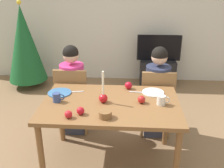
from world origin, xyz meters
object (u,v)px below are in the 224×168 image
tv (159,48)px  apple_near_candle (81,111)px  mug_right (162,100)px  tv_stand (157,72)px  person_left_child (73,91)px  apple_by_left_plate (128,85)px  apple_by_right_mug (142,99)px  mug_left (57,97)px  candle_centerpiece (103,96)px  person_right_child (157,93)px  apple_far_edge (68,114)px  plate_left (60,93)px  plate_right (153,92)px  chair_right (157,99)px  christmas_tree (24,44)px  bowl_walnuts (105,114)px  dining_table (111,110)px  chair_left (73,96)px

tv → apple_near_candle: (-0.97, -2.56, 0.08)m
tv → mug_right: 2.32m
tv_stand → mug_right: 2.39m
tv → person_left_child: bearing=-126.7°
apple_by_left_plate → apple_by_right_mug: bearing=-68.6°
tv_stand → apple_by_left_plate: bearing=-105.3°
mug_left → apple_near_candle: 0.38m
mug_left → candle_centerpiece: bearing=1.7°
mug_right → person_left_child: bearing=147.9°
person_right_child → apple_near_candle: 1.22m
mug_left → apple_far_edge: (0.19, -0.32, -0.01)m
person_left_child → tv: size_ratio=1.48×
plate_left → apple_by_left_plate: size_ratio=3.09×
plate_right → apple_far_edge: apple_far_edge is taller
chair_right → mug_right: bearing=-92.3°
apple_near_candle → plate_right: bearing=36.5°
apple_by_left_plate → apple_by_right_mug: 0.37m
apple_near_candle → apple_far_edge: bearing=-144.0°
mug_right → apple_near_candle: (-0.77, -0.25, -0.01)m
christmas_tree → person_right_child: bearing=-32.6°
bowl_walnuts → tv_stand: bearing=74.2°
dining_table → candle_centerpiece: candle_centerpiece is taller
mug_right → candle_centerpiece: bearing=179.2°
chair_left → chair_right: same height
bowl_walnuts → apple_by_left_plate: (0.20, 0.66, 0.01)m
apple_near_candle → apple_by_right_mug: bearing=25.4°
tv → christmas_tree: bearing=-174.0°
apple_by_right_mug → apple_near_candle: bearing=-154.6°
tv_stand → apple_near_candle: bearing=-110.8°
plate_left → plate_right: same height
apple_far_edge → candle_centerpiece: bearing=49.2°
person_left_child → tv: person_left_child is taller
apple_by_right_mug → plate_left: bearing=168.9°
plate_left → bowl_walnuts: bowl_walnuts is taller
plate_right → apple_by_left_plate: size_ratio=2.87×
apple_near_candle → mug_left: bearing=139.4°
apple_near_candle → plate_left: bearing=125.0°
apple_by_left_plate → bowl_walnuts: bearing=-107.2°
chair_left → christmas_tree: size_ratio=0.58×
tv_stand → christmas_tree: (-2.38, -0.25, 0.57)m
christmas_tree → candle_centerpiece: 2.60m
chair_right → mug_right: (-0.03, -0.62, 0.29)m
mug_left → apple_near_candle: mug_left is taller
plate_left → apple_far_edge: bearing=-67.5°
tv_stand → plate_left: plate_left is taller
person_left_child → plate_left: 0.49m
tv → mug_right: bearing=-94.9°
bowl_walnuts → tv: bearing=74.2°
plate_left → apple_by_left_plate: apple_by_left_plate is taller
person_right_child → candle_centerpiece: 0.92m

